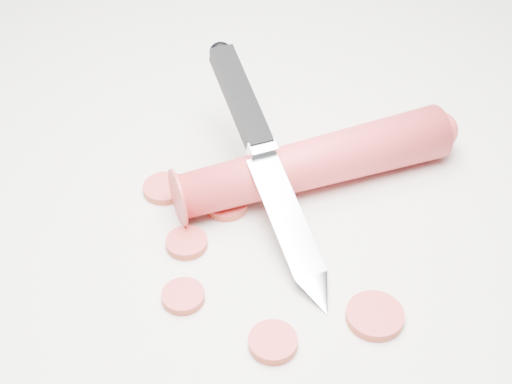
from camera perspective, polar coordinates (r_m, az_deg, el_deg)
The scene contains 9 objects.
ground at distance 0.54m, azimuth 3.42°, elevation -1.41°, with size 2.40×2.40×0.00m, color silver.
carrot at distance 0.55m, azimuth 4.72°, elevation 2.36°, with size 0.04×0.04×0.22m, color red.
carrot_slice_0 at distance 0.54m, azimuth -2.39°, elevation -0.96°, with size 0.03×0.03×0.01m, color red.
carrot_slice_1 at distance 0.56m, azimuth -7.31°, elevation 0.30°, with size 0.03×0.03×0.01m, color red.
carrot_slice_2 at distance 0.48m, azimuth 9.48°, elevation -9.75°, with size 0.04×0.04×0.01m, color red.
carrot_slice_3 at distance 0.52m, azimuth -5.57°, elevation -4.07°, with size 0.03×0.03×0.01m, color red.
carrot_slice_4 at distance 0.46m, azimuth 1.37°, elevation -11.92°, with size 0.03×0.03×0.01m, color red.
carrot_slice_5 at distance 0.48m, azimuth -5.84°, elevation -8.30°, with size 0.03×0.03×0.01m, color red.
kitchen_knife at distance 0.52m, azimuth 1.03°, elevation 2.39°, with size 0.20×0.14×0.09m, color silver, non-canonical shape.
Camera 1 is at (0.20, -0.34, 0.38)m, focal length 50.00 mm.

